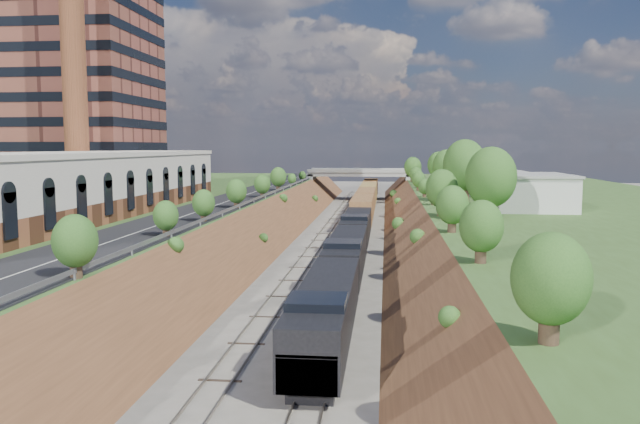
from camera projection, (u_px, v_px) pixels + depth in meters
platform_left at (113, 217)px, 90.11m from camera, size 44.00×180.00×5.00m
platform_right at (587, 223)px, 83.20m from camera, size 44.00×180.00×5.00m
embankment_left at (263, 236)px, 88.07m from camera, size 10.00×180.00×10.00m
embankment_right at (420, 239)px, 85.76m from camera, size 10.00×180.00×10.00m
rail_left_track at (322, 236)px, 87.18m from camera, size 1.58×180.00×0.18m
rail_right_track at (359, 237)px, 86.63m from camera, size 1.58×180.00×0.18m
road at (231, 200)px, 88.01m from camera, size 8.00×180.00×0.10m
guardrail at (260, 197)px, 87.34m from camera, size 0.10×171.00×0.70m
commercial_building at (67, 185)px, 67.20m from camera, size 14.30×62.30×7.00m
highrise_tower at (73, 20)px, 99.96m from camera, size 22.00×22.00×53.90m
smokestack at (73, 54)px, 84.12m from camera, size 3.20×3.20×40.00m
overpass at (360, 179)px, 147.72m from camera, size 24.50×8.30×7.40m
white_building_near at (528, 193)px, 75.81m from camera, size 9.00×12.00×4.00m
white_building_far at (493, 184)px, 97.64m from camera, size 8.00×10.00×3.60m
tree_right_large at (491, 178)px, 64.37m from camera, size 5.25×5.25×7.61m
tree_left_crest at (150, 219)px, 47.86m from camera, size 2.45×2.45×3.55m
freight_train at (362, 212)px, 94.80m from camera, size 3.20×128.71×4.74m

